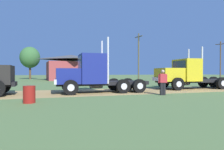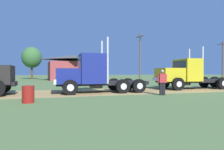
{
  "view_description": "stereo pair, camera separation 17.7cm",
  "coord_description": "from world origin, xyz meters",
  "px_view_note": "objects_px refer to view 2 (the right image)",
  "views": [
    {
      "loc": [
        -3.05,
        -14.27,
        1.5
      ],
      "look_at": [
        1.29,
        0.71,
        1.29
      ],
      "focal_mm": 30.38,
      "sensor_mm": 36.0,
      "label": 1
    },
    {
      "loc": [
        -2.88,
        -14.32,
        1.5
      ],
      "look_at": [
        1.29,
        0.71,
        1.29
      ],
      "focal_mm": 30.38,
      "sensor_mm": 36.0,
      "label": 2
    }
  ],
  "objects_px": {
    "truck_near_right": "(186,75)",
    "steel_barrel": "(28,94)",
    "truck_foreground_white": "(91,75)",
    "visitor_by_barrel": "(162,82)",
    "utility_pole_near": "(140,56)",
    "shed_building": "(73,68)",
    "utility_pole_far": "(223,59)"
  },
  "relations": [
    {
      "from": "truck_near_right",
      "to": "steel_barrel",
      "type": "height_order",
      "value": "truck_near_right"
    },
    {
      "from": "truck_near_right",
      "to": "steel_barrel",
      "type": "bearing_deg",
      "value": -159.7
    },
    {
      "from": "truck_foreground_white",
      "to": "visitor_by_barrel",
      "type": "bearing_deg",
      "value": -33.22
    },
    {
      "from": "visitor_by_barrel",
      "to": "utility_pole_near",
      "type": "distance_m",
      "value": 24.21
    },
    {
      "from": "steel_barrel",
      "to": "shed_building",
      "type": "height_order",
      "value": "shed_building"
    },
    {
      "from": "visitor_by_barrel",
      "to": "steel_barrel",
      "type": "relative_size",
      "value": 1.99
    },
    {
      "from": "truck_foreground_white",
      "to": "truck_near_right",
      "type": "height_order",
      "value": "truck_foreground_white"
    },
    {
      "from": "steel_barrel",
      "to": "utility_pole_far",
      "type": "height_order",
      "value": "utility_pole_far"
    },
    {
      "from": "truck_near_right",
      "to": "utility_pole_near",
      "type": "bearing_deg",
      "value": 78.77
    },
    {
      "from": "visitor_by_barrel",
      "to": "utility_pole_near",
      "type": "bearing_deg",
      "value": 69.63
    },
    {
      "from": "truck_foreground_white",
      "to": "visitor_by_barrel",
      "type": "relative_size",
      "value": 4.18
    },
    {
      "from": "utility_pole_near",
      "to": "utility_pole_far",
      "type": "xyz_separation_m",
      "value": [
        20.86,
        1.21,
        -0.2
      ]
    },
    {
      "from": "truck_near_right",
      "to": "shed_building",
      "type": "height_order",
      "value": "shed_building"
    },
    {
      "from": "utility_pole_near",
      "to": "truck_near_right",
      "type": "bearing_deg",
      "value": -101.23
    },
    {
      "from": "utility_pole_near",
      "to": "utility_pole_far",
      "type": "relative_size",
      "value": 1.05
    },
    {
      "from": "truck_foreground_white",
      "to": "steel_barrel",
      "type": "height_order",
      "value": "truck_foreground_white"
    },
    {
      "from": "utility_pole_far",
      "to": "visitor_by_barrel",
      "type": "bearing_deg",
      "value": -141.02
    },
    {
      "from": "steel_barrel",
      "to": "utility_pole_near",
      "type": "xyz_separation_m",
      "value": [
        16.33,
        23.44,
        4.31
      ]
    },
    {
      "from": "truck_foreground_white",
      "to": "shed_building",
      "type": "relative_size",
      "value": 0.67
    },
    {
      "from": "utility_pole_far",
      "to": "shed_building",
      "type": "bearing_deg",
      "value": 172.77
    },
    {
      "from": "truck_near_right",
      "to": "steel_barrel",
      "type": "distance_m",
      "value": 13.47
    },
    {
      "from": "visitor_by_barrel",
      "to": "utility_pole_far",
      "type": "height_order",
      "value": "utility_pole_far"
    },
    {
      "from": "shed_building",
      "to": "utility_pole_far",
      "type": "xyz_separation_m",
      "value": [
        33.13,
        -4.2,
        2.12
      ]
    },
    {
      "from": "visitor_by_barrel",
      "to": "steel_barrel",
      "type": "height_order",
      "value": "visitor_by_barrel"
    },
    {
      "from": "steel_barrel",
      "to": "utility_pole_near",
      "type": "bearing_deg",
      "value": 55.13
    },
    {
      "from": "utility_pole_near",
      "to": "truck_foreground_white",
      "type": "bearing_deg",
      "value": -122.8
    },
    {
      "from": "utility_pole_near",
      "to": "utility_pole_far",
      "type": "bearing_deg",
      "value": 3.31
    },
    {
      "from": "visitor_by_barrel",
      "to": "truck_foreground_white",
      "type": "bearing_deg",
      "value": 146.78
    },
    {
      "from": "truck_near_right",
      "to": "visitor_by_barrel",
      "type": "xyz_separation_m",
      "value": [
        -4.59,
        -3.64,
        -0.36
      ]
    },
    {
      "from": "utility_pole_near",
      "to": "steel_barrel",
      "type": "bearing_deg",
      "value": -124.87
    },
    {
      "from": "visitor_by_barrel",
      "to": "steel_barrel",
      "type": "xyz_separation_m",
      "value": [
        -8.01,
        -1.03,
        -0.48
      ]
    },
    {
      "from": "utility_pole_far",
      "to": "steel_barrel",
      "type": "bearing_deg",
      "value": -146.47
    }
  ]
}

